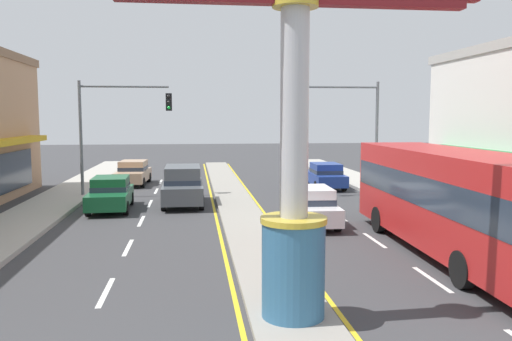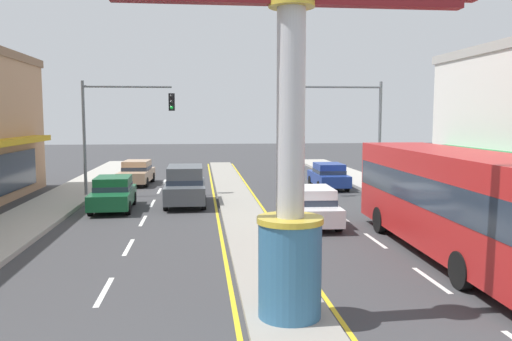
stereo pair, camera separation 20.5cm
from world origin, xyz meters
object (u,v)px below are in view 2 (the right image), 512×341
object	(u,v)px
suv_far_right_lane	(185,185)
sedan_far_left_oncoming	(328,175)
traffic_light_left_side	(118,118)
sedan_near_right_lane	(311,205)
traffic_light_right_side	(349,118)
sedan_near_left_lane	(113,193)
district_sign	(291,130)
sedan_kerb_right	(137,172)
bus_mid_left_lane	(454,197)

from	to	relation	value
suv_far_right_lane	sedan_far_left_oncoming	world-z (taller)	suv_far_right_lane
traffic_light_left_side	sedan_near_right_lane	bearing A→B (deg)	-43.04
traffic_light_right_side	sedan_near_left_lane	world-z (taller)	traffic_light_right_side
sedan_near_left_lane	sedan_far_left_oncoming	world-z (taller)	same
district_sign	sedan_near_right_lane	size ratio (longest dim) A/B	1.80
traffic_light_left_side	traffic_light_right_side	xyz separation A→B (m)	(12.31, -0.90, 0.00)
sedan_near_right_lane	sedan_near_left_lane	xyz separation A→B (m)	(-8.44, 4.38, 0.00)
sedan_far_left_oncoming	sedan_kerb_right	world-z (taller)	same
sedan_near_right_lane	sedan_far_left_oncoming	bearing A→B (deg)	72.26
district_sign	sedan_kerb_right	world-z (taller)	district_sign
district_sign	sedan_far_left_oncoming	xyz separation A→B (m)	(5.87, 19.96, -3.25)
bus_mid_left_lane	sedan_kerb_right	xyz separation A→B (m)	(-11.74, 18.55, -1.08)
traffic_light_left_side	sedan_near_left_lane	size ratio (longest dim) A/B	1.42
traffic_light_left_side	sedan_near_right_lane	size ratio (longest dim) A/B	1.42
suv_far_right_lane	sedan_kerb_right	xyz separation A→B (m)	(-3.30, 8.05, -0.20)
suv_far_right_lane	sedan_near_left_lane	size ratio (longest dim) A/B	1.06
sedan_kerb_right	traffic_light_right_side	bearing A→B (deg)	-27.22
traffic_light_right_side	sedan_kerb_right	bearing A→B (deg)	152.78
sedan_near_left_lane	sedan_kerb_right	world-z (taller)	same
traffic_light_right_side	traffic_light_left_side	bearing A→B (deg)	175.80
bus_mid_left_lane	sedan_kerb_right	size ratio (longest dim) A/B	2.56
district_sign	traffic_light_left_side	world-z (taller)	district_sign
traffic_light_left_side	bus_mid_left_lane	size ratio (longest dim) A/B	0.55
sedan_near_right_lane	traffic_light_right_side	bearing A→B (deg)	63.66
traffic_light_left_side	sedan_far_left_oncoming	size ratio (longest dim) A/B	1.43
district_sign	sedan_near_right_lane	xyz separation A→B (m)	(2.57, 9.64, -3.25)
sedan_near_left_lane	sedan_near_right_lane	bearing A→B (deg)	-27.41
sedan_kerb_right	traffic_light_left_side	bearing A→B (deg)	-93.13
traffic_light_right_side	sedan_near_right_lane	world-z (taller)	traffic_light_right_side
traffic_light_left_side	sedan_far_left_oncoming	bearing A→B (deg)	10.24
sedan_near_right_lane	suv_far_right_lane	size ratio (longest dim) A/B	0.95
sedan_near_left_lane	sedan_kerb_right	distance (m)	9.05
traffic_light_right_side	bus_mid_left_lane	world-z (taller)	traffic_light_right_side
traffic_light_right_side	district_sign	bearing A→B (deg)	-110.03
traffic_light_right_side	sedan_near_right_lane	distance (m)	8.79
sedan_near_left_lane	sedan_kerb_right	bearing A→B (deg)	89.97
bus_mid_left_lane	sedan_far_left_oncoming	size ratio (longest dim) A/B	2.60
district_sign	bus_mid_left_lane	bearing A→B (deg)	37.56
suv_far_right_lane	bus_mid_left_lane	world-z (taller)	bus_mid_left_lane
district_sign	traffic_light_right_side	size ratio (longest dim) A/B	1.26
suv_far_right_lane	sedan_kerb_right	size ratio (longest dim) A/B	1.05
traffic_light_left_side	sedan_kerb_right	bearing A→B (deg)	86.87
sedan_far_left_oncoming	sedan_near_right_lane	bearing A→B (deg)	-107.74
traffic_light_right_side	sedan_kerb_right	xyz separation A→B (m)	(-12.02, 6.19, -3.46)
district_sign	traffic_light_right_side	distance (m)	17.97
district_sign	suv_far_right_lane	xyz separation A→B (m)	(-2.57, 15.02, -3.05)
district_sign	sedan_near_left_lane	distance (m)	15.54
suv_far_right_lane	bus_mid_left_lane	size ratio (longest dim) A/B	0.41
district_sign	sedan_kerb_right	xyz separation A→B (m)	(-5.87, 23.07, -3.25)
sedan_near_right_lane	sedan_kerb_right	bearing A→B (deg)	122.14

